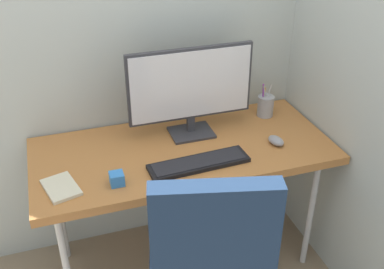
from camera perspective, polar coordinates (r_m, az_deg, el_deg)
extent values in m
plane|color=gray|center=(2.59, -0.95, -15.05)|extent=(8.00, 8.00, 0.00)
cube|color=#B27038|center=(2.15, -1.10, -2.06)|extent=(1.38, 0.62, 0.04)
cylinder|color=silver|center=(2.14, -15.27, -15.80)|extent=(0.03, 0.03, 0.67)
cylinder|color=silver|center=(2.42, 14.49, -9.38)|extent=(0.03, 0.03, 0.67)
cylinder|color=silver|center=(2.47, -16.14, -8.67)|extent=(0.03, 0.03, 0.67)
cylinder|color=silver|center=(2.71, 9.78, -3.88)|extent=(0.03, 0.03, 0.67)
cube|color=navy|center=(1.51, 2.74, -15.01)|extent=(0.40, 0.17, 0.57)
cube|color=#333338|center=(2.25, -0.08, 0.27)|extent=(0.21, 0.16, 0.01)
cube|color=#333338|center=(2.23, -0.17, 1.47)|extent=(0.04, 0.02, 0.09)
cube|color=#333338|center=(2.14, -0.19, 6.30)|extent=(0.60, 0.02, 0.35)
cube|color=silver|center=(2.13, -0.07, 6.15)|extent=(0.58, 0.01, 0.32)
cube|color=black|center=(2.01, 0.85, -3.59)|extent=(0.45, 0.15, 0.02)
cube|color=black|center=(2.01, 0.86, -3.34)|extent=(0.42, 0.12, 0.00)
ellipsoid|color=gray|center=(2.19, 10.38, -0.76)|extent=(0.08, 0.10, 0.04)
cylinder|color=#9EA0A5|center=(2.42, 9.10, 3.52)|extent=(0.08, 0.08, 0.11)
cylinder|color=silver|center=(2.39, 9.04, 4.78)|extent=(0.03, 0.01, 0.12)
cylinder|color=silver|center=(2.40, 9.39, 4.83)|extent=(0.03, 0.01, 0.12)
torus|color=#3FAD59|center=(2.42, 9.12, 3.73)|extent=(0.03, 0.03, 0.01)
cylinder|color=purple|center=(2.40, 8.80, 4.64)|extent=(0.02, 0.02, 0.15)
cylinder|color=orange|center=(2.42, 8.92, 4.50)|extent=(0.01, 0.02, 0.12)
cube|color=beige|center=(1.95, -15.94, -6.33)|extent=(0.16, 0.20, 0.01)
cube|color=#337FD8|center=(1.91, -9.30, -5.44)|extent=(0.06, 0.06, 0.05)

